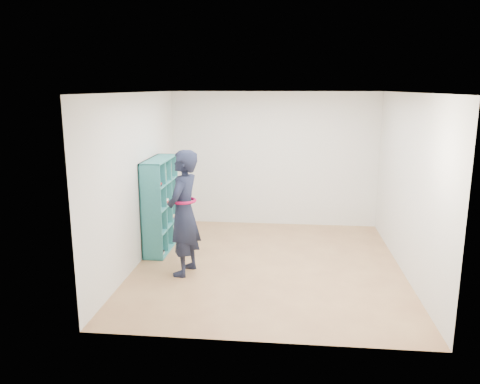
# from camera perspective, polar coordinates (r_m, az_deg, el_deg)

# --- Properties ---
(floor) EXTENTS (4.50, 4.50, 0.00)m
(floor) POSITION_cam_1_polar(r_m,az_deg,el_deg) (7.30, 3.43, -8.84)
(floor) COLOR #956644
(floor) RESTS_ON ground
(ceiling) EXTENTS (4.50, 4.50, 0.00)m
(ceiling) POSITION_cam_1_polar(r_m,az_deg,el_deg) (6.80, 3.72, 12.01)
(ceiling) COLOR white
(ceiling) RESTS_ON wall_back
(wall_left) EXTENTS (0.02, 4.50, 2.60)m
(wall_left) POSITION_cam_1_polar(r_m,az_deg,el_deg) (7.29, -12.34, 1.50)
(wall_left) COLOR silver
(wall_left) RESTS_ON floor
(wall_right) EXTENTS (0.02, 4.50, 2.60)m
(wall_right) POSITION_cam_1_polar(r_m,az_deg,el_deg) (7.14, 19.82, 0.81)
(wall_right) COLOR silver
(wall_right) RESTS_ON floor
(wall_back) EXTENTS (4.00, 0.02, 2.60)m
(wall_back) POSITION_cam_1_polar(r_m,az_deg,el_deg) (9.15, 4.17, 3.99)
(wall_back) COLOR silver
(wall_back) RESTS_ON floor
(wall_front) EXTENTS (4.00, 0.02, 2.60)m
(wall_front) POSITION_cam_1_polar(r_m,az_deg,el_deg) (4.75, 2.40, -4.15)
(wall_front) COLOR silver
(wall_front) RESTS_ON floor
(bookshelf) EXTENTS (0.34, 1.15, 1.54)m
(bookshelf) POSITION_cam_1_polar(r_m,az_deg,el_deg) (7.88, -9.86, -1.66)
(bookshelf) COLOR #27757B
(bookshelf) RESTS_ON floor
(person) EXTENTS (0.56, 0.74, 1.82)m
(person) POSITION_cam_1_polar(r_m,az_deg,el_deg) (6.75, -6.89, -2.55)
(person) COLOR black
(person) RESTS_ON floor
(smartphone) EXTENTS (0.02, 0.11, 0.14)m
(smartphone) POSITION_cam_1_polar(r_m,az_deg,el_deg) (6.86, -7.72, -1.30)
(smartphone) COLOR silver
(smartphone) RESTS_ON person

